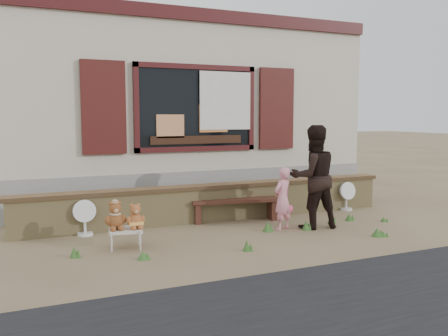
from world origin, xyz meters
name	(u,v)px	position (x,y,z in m)	size (l,w,h in m)	color
ground	(239,232)	(0.00, 0.00, 0.00)	(80.00, 80.00, 0.00)	brown
shopfront	(161,112)	(0.00, 4.49, 2.00)	(8.04, 5.13, 4.00)	#A19682
brick_wall	(215,202)	(0.00, 1.00, 0.34)	(7.10, 0.36, 0.67)	tan
bench	(235,205)	(0.29, 0.77, 0.30)	(1.64, 0.62, 0.41)	#371B13
folding_chair	(126,231)	(-1.90, -0.21, 0.26)	(0.54, 0.50, 0.29)	beige
teddy_bear_left	(115,215)	(-2.03, -0.18, 0.50)	(0.30, 0.26, 0.41)	brown
teddy_bear_right	(135,216)	(-1.76, -0.24, 0.47)	(0.27, 0.23, 0.37)	brown
child	(283,199)	(0.75, -0.12, 0.53)	(0.38, 0.25, 1.05)	pink
adult	(313,177)	(1.29, -0.21, 0.87)	(0.85, 0.66, 1.75)	black
fan_left	(85,217)	(-2.33, 0.80, 0.29)	(0.37, 0.25, 0.58)	white
fan_right	(346,196)	(2.79, 0.80, 0.29)	(0.36, 0.24, 0.58)	silver
grass_tufts	(288,232)	(0.62, -0.53, 0.07)	(5.47, 1.29, 0.16)	#345D25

